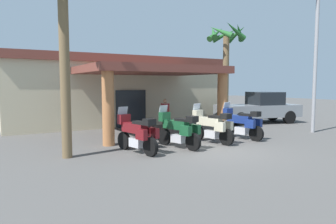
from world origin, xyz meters
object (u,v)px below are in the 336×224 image
at_px(motorcycle_blue, 242,123).
at_px(palm_tree_near_portico, 226,49).
at_px(motorcycle_green, 179,130).
at_px(roadside_sign, 317,27).
at_px(pickup_truck_gray, 259,108).
at_px(motorcycle_cream, 212,126).
at_px(palm_tree_roadside, 62,4).
at_px(pedestrian, 165,112).
at_px(motorcycle_maroon, 137,133).
at_px(motel_building, 114,90).

bearing_deg(motorcycle_blue, palm_tree_near_portico, -43.10).
height_order(motorcycle_green, roadside_sign, roadside_sign).
bearing_deg(pickup_truck_gray, palm_tree_near_portico, -177.54).
distance_m(motorcycle_cream, motorcycle_blue, 1.74).
height_order(pickup_truck_gray, palm_tree_roadside, palm_tree_roadside).
distance_m(motorcycle_cream, pedestrian, 4.47).
relative_size(motorcycle_blue, palm_tree_near_portico, 0.37).
height_order(motorcycle_maroon, motorcycle_green, same).
xyz_separation_m(motorcycle_blue, palm_tree_roadside, (-7.56, 0.50, 4.27)).
distance_m(motorcycle_blue, pedestrian, 4.62).
relative_size(motorcycle_green, palm_tree_roadside, 0.33).
bearing_deg(palm_tree_roadside, motorcycle_cream, -5.14).
bearing_deg(motorcycle_maroon, pickup_truck_gray, -81.59).
bearing_deg(palm_tree_roadside, pedestrian, 32.09).
relative_size(motorcycle_blue, palm_tree_roadside, 0.34).
bearing_deg(motel_building, roadside_sign, -51.57).
bearing_deg(palm_tree_roadside, roadside_sign, -4.89).
distance_m(motorcycle_maroon, palm_tree_near_portico, 9.77).
bearing_deg(motorcycle_maroon, palm_tree_roadside, 65.52).
bearing_deg(motel_building, pedestrian, -73.51).
xyz_separation_m(motorcycle_cream, pickup_truck_gray, (6.85, 3.59, 0.24)).
bearing_deg(motorcycle_maroon, pedestrian, -52.06).
xyz_separation_m(motorcycle_green, pedestrian, (2.17, 4.55, 0.24)).
distance_m(palm_tree_roadside, roadside_sign, 12.06).
distance_m(motorcycle_maroon, pedestrian, 5.96).
distance_m(motorcycle_blue, pickup_truck_gray, 6.24).
xyz_separation_m(palm_tree_near_portico, palm_tree_roadside, (-10.31, -3.61, 0.45)).
height_order(motorcycle_cream, palm_tree_roadside, palm_tree_roadside).
relative_size(motorcycle_cream, roadside_sign, 0.27).
height_order(pedestrian, pickup_truck_gray, pickup_truck_gray).
height_order(motorcycle_cream, motorcycle_blue, same).
height_order(motorcycle_maroon, roadside_sign, roadside_sign).
height_order(motorcycle_blue, pedestrian, pedestrian).
distance_m(motorcycle_maroon, motorcycle_blue, 5.22).
bearing_deg(motorcycle_green, motorcycle_cream, -98.50).
xyz_separation_m(pickup_truck_gray, palm_tree_near_portico, (-2.37, 0.54, 3.58)).
distance_m(motorcycle_maroon, motorcycle_cream, 3.48).
distance_m(pickup_truck_gray, palm_tree_near_portico, 4.32).
relative_size(motorcycle_blue, pickup_truck_gray, 0.40).
bearing_deg(motorcycle_cream, roadside_sign, -106.16).
bearing_deg(palm_tree_near_portico, motorcycle_green, -145.77).
xyz_separation_m(motorcycle_blue, palm_tree_near_portico, (2.75, 4.11, 3.82)).
height_order(motel_building, palm_tree_roadside, palm_tree_roadside).
bearing_deg(motorcycle_maroon, palm_tree_near_portico, -73.31).
bearing_deg(pedestrian, pickup_truck_gray, -34.70).
distance_m(motorcycle_green, palm_tree_roadside, 5.94).
relative_size(motorcycle_maroon, motorcycle_blue, 1.00).
relative_size(motorcycle_green, pedestrian, 1.34).
relative_size(motorcycle_maroon, pedestrian, 1.34).
relative_size(motorcycle_maroon, roadside_sign, 0.27).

